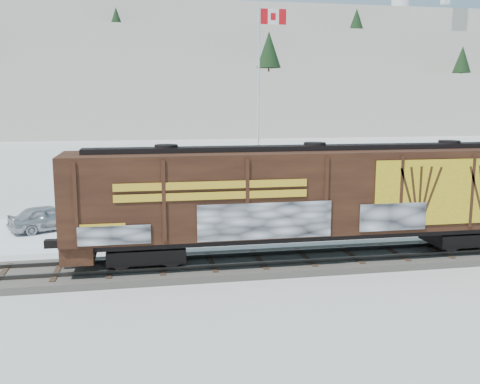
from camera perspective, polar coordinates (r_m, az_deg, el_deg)
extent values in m
plane|color=white|center=(22.32, 2.08, -7.94)|extent=(500.00, 500.00, 0.00)
cube|color=#59544C|center=(22.28, 2.09, -7.60)|extent=(50.00, 3.40, 0.28)
cube|color=#33302D|center=(21.54, 2.51, -7.61)|extent=(50.00, 0.10, 0.15)
cube|color=#33302D|center=(22.89, 1.69, -6.56)|extent=(50.00, 0.10, 0.15)
cube|color=white|center=(29.42, -1.11, -3.57)|extent=(40.00, 8.00, 0.03)
cube|color=white|center=(115.85, -8.33, 9.19)|extent=(360.00, 40.00, 12.00)
cube|color=white|center=(145.93, -8.88, 11.61)|extent=(360.00, 40.00, 24.00)
cube|color=white|center=(181.14, -9.28, 12.94)|extent=(360.00, 50.00, 35.00)
cone|color=black|center=(114.41, 3.10, 14.94)|extent=(5.04, 5.04, 7.38)
cone|color=black|center=(138.93, 22.61, 12.93)|extent=(4.20, 4.20, 6.15)
cone|color=black|center=(150.38, -13.08, 17.59)|extent=(3.92, 3.92, 5.74)
cone|color=black|center=(158.11, 12.33, 17.43)|extent=(4.48, 4.48, 6.56)
cone|color=black|center=(186.23, -6.22, 19.71)|extent=(4.20, 4.20, 6.15)
cube|color=black|center=(21.57, -9.97, -6.28)|extent=(3.00, 2.00, 0.90)
cube|color=black|center=(25.61, 22.53, -4.34)|extent=(3.00, 2.00, 0.90)
cylinder|color=black|center=(20.84, -12.57, -6.93)|extent=(0.90, 0.12, 0.90)
cube|color=black|center=(22.53, 7.77, -4.15)|extent=(19.96, 2.40, 0.25)
cube|color=#391D0F|center=(22.18, 7.87, 0.26)|extent=(19.96, 3.00, 3.26)
cube|color=black|center=(21.97, 7.97, 4.72)|extent=(18.36, 0.90, 0.20)
cube|color=gold|center=(23.12, 21.88, 0.03)|extent=(6.79, 0.03, 2.64)
cube|color=gold|center=(19.65, -2.91, 0.17)|extent=(7.18, 0.02, 0.70)
cube|color=silver|center=(20.24, 2.74, -3.11)|extent=(5.19, 0.03, 1.40)
cylinder|color=silver|center=(37.18, 1.93, -0.65)|extent=(0.90, 0.90, 0.20)
cylinder|color=silver|center=(36.58, 1.99, 9.24)|extent=(0.14, 0.14, 12.97)
cube|color=red|center=(37.07, 2.60, 18.22)|extent=(0.50, 0.07, 1.00)
cube|color=white|center=(37.21, 3.55, 18.18)|extent=(0.70, 0.09, 1.00)
cube|color=red|center=(37.37, 4.57, 18.13)|extent=(0.50, 0.07, 1.00)
imported|color=#AEB0B5|center=(29.88, -19.73, -2.57)|extent=(4.33, 3.16, 1.37)
imported|color=silver|center=(28.47, -2.97, -2.46)|extent=(4.81, 3.15, 1.50)
imported|color=#202328|center=(31.80, 12.88, -1.52)|extent=(4.80, 2.10, 1.37)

